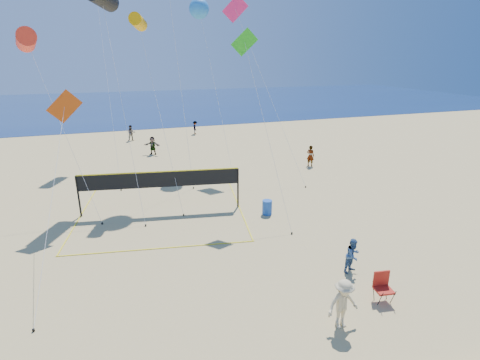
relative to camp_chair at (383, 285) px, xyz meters
name	(u,v)px	position (x,y,z in m)	size (l,w,h in m)	color
ground	(251,352)	(-5.38, -0.89, -0.64)	(120.00, 120.00, 0.00)	tan
ocean	(133,104)	(-5.38, 61.11, -0.63)	(140.00, 50.00, 0.03)	navy
bystander_a	(353,255)	(0.10, 1.99, 0.10)	(0.72, 0.56, 1.48)	#335480
bystander_b	(343,304)	(-2.16, -0.75, 0.23)	(1.13, 0.65, 1.74)	#D3BF8C
far_person_1	(153,146)	(-5.70, 24.00, 0.17)	(1.51, 0.48, 1.62)	gray
far_person_2	(310,156)	(5.92, 16.30, 0.20)	(0.61, 0.40, 1.69)	gray
far_person_3	(131,133)	(-7.19, 30.41, 0.16)	(0.78, 0.61, 1.61)	gray
far_person_4	(195,128)	(-0.22, 31.64, 0.09)	(0.95, 0.55, 1.47)	gray
camp_chair	(383,285)	(0.00, 0.00, 0.00)	(0.68, 0.82, 1.25)	#AC1E13
trash_barrel	(267,207)	(-1.00, 8.53, -0.23)	(0.55, 0.55, 0.82)	#1A4DAE
volleyball_net	(160,184)	(-6.57, 10.79, 1.01)	(10.32, 10.20, 2.41)	black
kite_0	(26,40)	(-12.73, 14.66, 8.64)	(3.70, 5.92, 9.93)	#FF361E
kite_2	(138,22)	(-6.79, 14.45, 9.65)	(1.91, 5.67, 10.79)	#DF9E03
kite_3	(63,115)	(-10.96, 10.68, 5.12)	(1.78, 9.14, 6.94)	#BD430C
kite_4	(248,55)	(-1.69, 10.02, 7.87)	(1.74, 4.72, 9.88)	green
kite_5	(239,17)	(0.55, 18.35, 10.43)	(3.68, 7.34, 12.61)	#F52471
kite_7	(199,9)	(-1.90, 20.24, 11.09)	(1.79, 6.20, 12.47)	#257CDD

